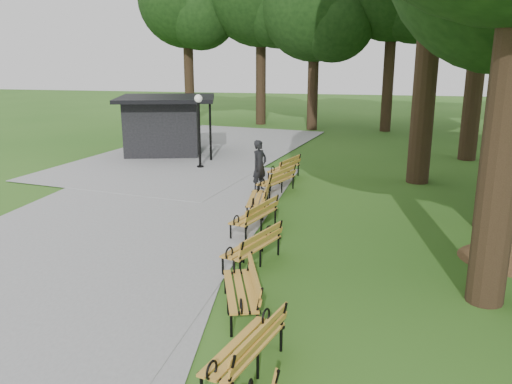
% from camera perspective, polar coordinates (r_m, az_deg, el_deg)
% --- Properties ---
extents(ground, '(100.00, 100.00, 0.00)m').
position_cam_1_polar(ground, '(11.08, -2.91, -9.77)').
color(ground, '#2B5B1A').
rests_on(ground, ground).
extents(path, '(12.00, 38.00, 0.06)m').
position_cam_1_polar(path, '(15.02, -15.10, -3.38)').
color(path, gray).
rests_on(path, ground).
extents(person, '(0.68, 0.76, 1.75)m').
position_cam_1_polar(person, '(17.87, 0.39, 2.87)').
color(person, black).
rests_on(person, ground).
extents(kiosk, '(5.05, 4.65, 2.66)m').
position_cam_1_polar(kiosk, '(24.76, -10.06, 7.14)').
color(kiosk, black).
rests_on(kiosk, ground).
extents(lamp_post, '(0.32, 0.32, 2.99)m').
position_cam_1_polar(lamp_post, '(21.31, -6.23, 8.28)').
color(lamp_post, black).
rests_on(lamp_post, ground).
extents(bench_1, '(1.14, 2.00, 0.88)m').
position_cam_1_polar(bench_1, '(8.02, -1.28, -16.60)').
color(bench_1, '#C2872C').
rests_on(bench_1, ground).
extents(bench_2, '(1.19, 2.00, 0.88)m').
position_cam_1_polar(bench_2, '(9.70, -1.75, -10.66)').
color(bench_2, '#C2872C').
rests_on(bench_2, ground).
extents(bench_3, '(1.26, 2.00, 0.88)m').
position_cam_1_polar(bench_3, '(11.75, -0.45, -5.93)').
color(bench_3, '#C2872C').
rests_on(bench_3, ground).
extents(bench_4, '(1.19, 2.00, 0.88)m').
position_cam_1_polar(bench_4, '(13.85, -0.24, -2.63)').
color(bench_4, '#C2872C').
rests_on(bench_4, ground).
extents(bench_5, '(0.80, 1.95, 0.88)m').
position_cam_1_polar(bench_5, '(15.46, 0.21, -0.73)').
color(bench_5, '#C2872C').
rests_on(bench_5, ground).
extents(bench_6, '(1.26, 2.00, 0.88)m').
position_cam_1_polar(bench_6, '(17.65, 2.19, 1.26)').
color(bench_6, '#C2872C').
rests_on(bench_6, ground).
extents(bench_7, '(1.18, 2.00, 0.88)m').
position_cam_1_polar(bench_7, '(19.53, 3.04, 2.60)').
color(bench_7, '#C2872C').
rests_on(bench_7, ground).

